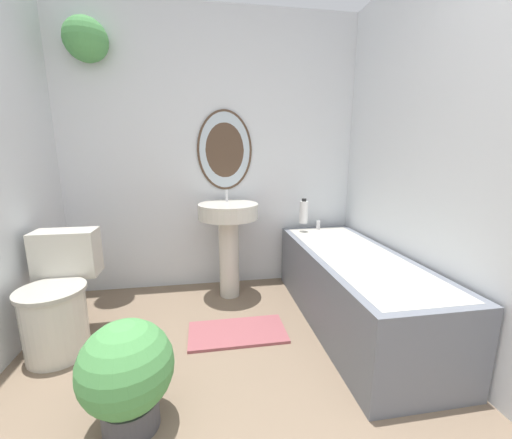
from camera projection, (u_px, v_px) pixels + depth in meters
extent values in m
cube|color=silver|center=(214.00, 155.00, 2.78)|extent=(2.65, 0.06, 2.40)
ellipsoid|color=#4C3828|center=(225.00, 150.00, 2.74)|extent=(0.48, 0.02, 0.69)
ellipsoid|color=silver|center=(225.00, 150.00, 2.74)|extent=(0.44, 0.01, 0.65)
cylinder|color=#47474C|center=(85.00, 29.00, 2.31)|extent=(0.14, 0.14, 0.08)
sphere|color=#4C934C|center=(86.00, 39.00, 2.33)|extent=(0.32, 0.32, 0.32)
cube|color=silver|center=(455.00, 156.00, 1.76)|extent=(0.06, 2.61, 2.40)
cylinder|color=beige|center=(56.00, 324.00, 1.90)|extent=(0.35, 0.35, 0.41)
cylinder|color=#B1ADA0|center=(51.00, 290.00, 1.85)|extent=(0.38, 0.38, 0.02)
cube|color=beige|center=(67.00, 253.00, 2.08)|extent=(0.39, 0.20, 0.31)
cylinder|color=beige|center=(229.00, 258.00, 2.67)|extent=(0.17, 0.17, 0.68)
cylinder|color=beige|center=(228.00, 211.00, 2.58)|extent=(0.49, 0.49, 0.12)
cylinder|color=silver|center=(227.00, 195.00, 2.69)|extent=(0.02, 0.02, 0.10)
cube|color=slate|center=(353.00, 289.00, 2.25)|extent=(0.63, 1.66, 0.52)
cube|color=beige|center=(355.00, 257.00, 2.20)|extent=(0.53, 1.56, 0.04)
cylinder|color=silver|center=(318.00, 225.00, 2.89)|extent=(0.04, 0.04, 0.08)
cylinder|color=white|center=(304.00, 212.00, 2.78)|extent=(0.07, 0.07, 0.20)
cylinder|color=black|center=(304.00, 200.00, 2.76)|extent=(0.04, 0.04, 0.02)
cylinder|color=#47474C|center=(131.00, 414.00, 1.41)|extent=(0.25, 0.25, 0.14)
sphere|color=#4C934C|center=(126.00, 367.00, 1.36)|extent=(0.41, 0.41, 0.41)
cube|color=#934C51|center=(237.00, 332.00, 2.15)|extent=(0.66, 0.35, 0.02)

